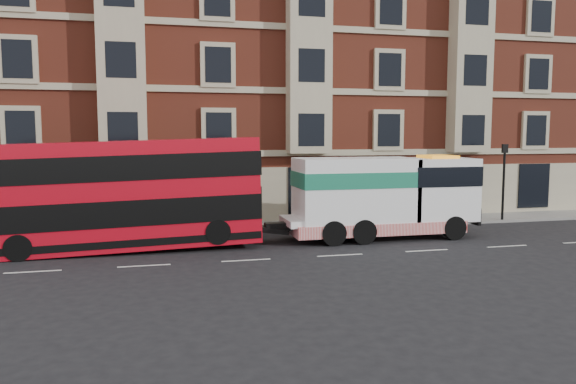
# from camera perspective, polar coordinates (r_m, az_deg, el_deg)

# --- Properties ---
(ground) EXTENTS (120.00, 120.00, 0.00)m
(ground) POSITION_cam_1_polar(r_m,az_deg,el_deg) (23.86, 5.30, -6.42)
(ground) COLOR black
(ground) RESTS_ON ground
(sidewalk) EXTENTS (90.00, 3.00, 0.15)m
(sidewalk) POSITION_cam_1_polar(r_m,az_deg,el_deg) (30.90, 0.78, -3.41)
(sidewalk) COLOR slate
(sidewalk) RESTS_ON ground
(victorian_terrace) EXTENTS (45.00, 12.00, 20.40)m
(victorian_terrace) POSITION_cam_1_polar(r_m,az_deg,el_deg) (38.23, -1.34, 13.42)
(victorian_terrace) COLOR brown
(victorian_terrace) RESTS_ON ground
(lamp_post_west) EXTENTS (0.35, 0.15, 4.35)m
(lamp_post_west) POSITION_cam_1_polar(r_m,az_deg,el_deg) (28.37, -10.36, 0.96)
(lamp_post_west) COLOR black
(lamp_post_west) RESTS_ON sidewalk
(lamp_post_east) EXTENTS (0.35, 0.15, 4.35)m
(lamp_post_east) POSITION_cam_1_polar(r_m,az_deg,el_deg) (34.46, 21.07, 1.52)
(lamp_post_east) COLOR black
(lamp_post_east) RESTS_ON sidewalk
(double_decker_bus) EXTENTS (11.82, 2.71, 4.79)m
(double_decker_bus) POSITION_cam_1_polar(r_m,az_deg,el_deg) (25.39, -16.50, -0.09)
(double_decker_bus) COLOR red
(double_decker_bus) RESTS_ON ground
(tow_truck) EXTENTS (9.47, 2.80, 3.95)m
(tow_truck) POSITION_cam_1_polar(r_m,az_deg,el_deg) (27.60, 9.40, -0.38)
(tow_truck) COLOR white
(tow_truck) RESTS_ON ground
(pedestrian) EXTENTS (0.73, 0.59, 1.73)m
(pedestrian) POSITION_cam_1_polar(r_m,az_deg,el_deg) (29.24, -11.46, -2.20)
(pedestrian) COLOR black
(pedestrian) RESTS_ON sidewalk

